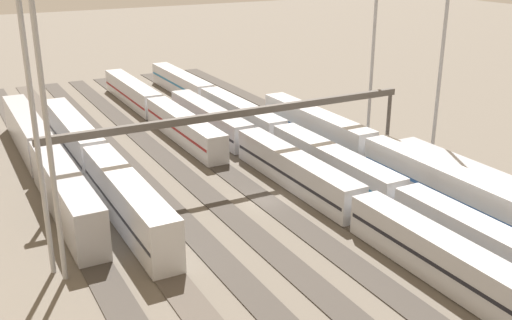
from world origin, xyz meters
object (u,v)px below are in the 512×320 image
Objects in this scene: train_on_track_7 at (97,164)px; signal_gantry at (239,118)px; train_on_track_3 at (347,201)px; train_on_track_8 at (44,158)px; train_on_track_1 at (371,155)px; train_on_track_2 at (333,164)px; light_mast_1 at (43,93)px; light_mast_2 at (375,23)px; light_mast_3 at (29,82)px; train_on_track_4 at (155,108)px; light_mast_0 at (443,44)px.

signal_gantry is (-6.87, -15.00, 5.21)m from train_on_track_7.
train_on_track_3 is 29.12m from train_on_track_7.
train_on_track_1 is at bearing -116.41° from train_on_track_8.
train_on_track_1 is 32.47m from train_on_track_7.
train_on_track_1 is 39.08m from train_on_track_8.
train_on_track_2 is at bearing -118.89° from train_on_track_8.
light_mast_1 is 27.34m from signal_gantry.
light_mast_2 is (-7.16, -42.55, 14.05)m from train_on_track_8.
train_on_track_4 is at bearing -30.22° from light_mast_3.
train_on_track_1 and train_on_track_8 have the same top height.
light_mast_3 reaches higher than light_mast_1.
train_on_track_1 reaches higher than train_on_track_4.
train_on_track_1 is 41.34m from light_mast_3.
train_on_track_2 is 2.54× the size of train_on_track_7.
light_mast_2 is (11.22, 1.33, 1.27)m from light_mast_0.
light_mast_3 is at bearing 149.78° from train_on_track_4.
light_mast_3 is at bearing 154.54° from train_on_track_7.
light_mast_1 is at bearing 158.04° from train_on_track_7.
train_on_track_3 is 16.19m from signal_gantry.
light_mast_3 reaches higher than signal_gantry.
train_on_track_8 is 1.00× the size of train_on_track_7.
light_mast_0 is 47.09m from light_mast_1.
light_mast_3 reaches higher than train_on_track_1.
train_on_track_7 reaches higher than train_on_track_2.
light_mast_1 is at bearing 118.78° from signal_gantry.
train_on_track_8 is at bearing -8.72° from light_mast_3.
light_mast_3 is (-4.42, 47.38, 1.28)m from light_mast_0.
light_mast_0 is (-1.01, -8.88, 12.78)m from train_on_track_1.
train_on_track_3 is 29.68m from light_mast_2.
light_mast_3 reaches higher than train_on_track_2.
train_on_track_3 is at bearing -136.26° from train_on_track_8.
train_on_track_7 is at bearing -21.96° from light_mast_1.
train_on_track_8 reaches higher than train_on_track_3.
train_on_track_2 is 34.27m from train_on_track_8.
train_on_track_2 is 21.46m from light_mast_2.
train_on_track_7 is 43.08m from light_mast_0.
light_mast_1 is (-41.89, 22.82, 14.10)m from train_on_track_4.
train_on_track_7 is (-4.96, -5.00, -0.03)m from train_on_track_8.
signal_gantry reaches higher than train_on_track_8.
train_on_track_4 is 1.82× the size of light_mast_2.
train_on_track_2 is (9.57, -5.00, -0.06)m from train_on_track_3.
train_on_track_1 is 1.00× the size of train_on_track_8.
light_mast_2 reaches higher than light_mast_1.
light_mast_2 reaches higher than train_on_track_8.
train_on_track_8 reaches higher than train_on_track_2.
light_mast_2 reaches higher than train_on_track_3.
train_on_track_4 is at bearing 16.35° from train_on_track_2.
train_on_track_7 is at bearing -25.46° from light_mast_3.
train_on_track_3 is 2.01× the size of signal_gantry.
train_on_track_3 is at bearing -173.47° from train_on_track_4.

